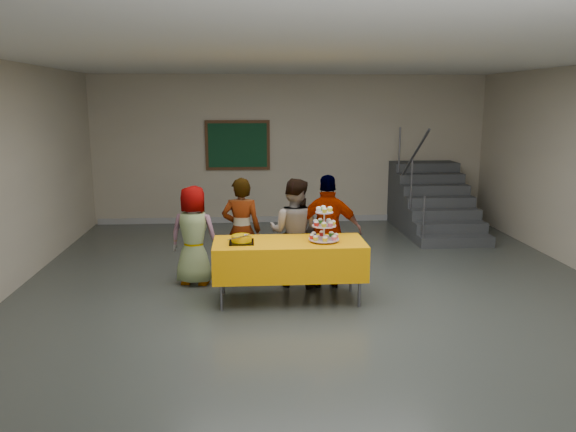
% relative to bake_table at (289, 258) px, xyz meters
% --- Properties ---
extents(room_shell, '(10.00, 10.04, 3.02)m').
position_rel_bake_table_xyz_m(room_shell, '(0.38, -0.26, 1.57)').
color(room_shell, '#4C514C').
rests_on(room_shell, ground).
extents(bake_table, '(1.88, 0.78, 0.77)m').
position_rel_bake_table_xyz_m(bake_table, '(0.00, 0.00, 0.00)').
color(bake_table, '#595960').
rests_on(bake_table, ground).
extents(cupcake_stand, '(0.38, 0.38, 0.44)m').
position_rel_bake_table_xyz_m(cupcake_stand, '(0.43, -0.04, 0.39)').
color(cupcake_stand, silver).
rests_on(cupcake_stand, bake_table).
extents(bear_cake, '(0.32, 0.36, 0.12)m').
position_rel_bake_table_xyz_m(bear_cake, '(-0.59, -0.03, 0.27)').
color(bear_cake, black).
rests_on(bear_cake, bake_table).
extents(schoolchild_a, '(0.75, 0.57, 1.37)m').
position_rel_bake_table_xyz_m(schoolchild_a, '(-1.25, 0.76, 0.13)').
color(schoolchild_a, slate).
rests_on(schoolchild_a, ground).
extents(schoolchild_b, '(0.56, 0.40, 1.47)m').
position_rel_bake_table_xyz_m(schoolchild_b, '(-0.60, 0.78, 0.18)').
color(schoolchild_b, slate).
rests_on(schoolchild_b, ground).
extents(schoolchild_c, '(0.87, 0.78, 1.47)m').
position_rel_bake_table_xyz_m(schoolchild_c, '(0.11, 0.62, 0.18)').
color(schoolchild_c, slate).
rests_on(schoolchild_c, ground).
extents(schoolchild_d, '(0.92, 0.44, 1.53)m').
position_rel_bake_table_xyz_m(schoolchild_d, '(0.56, 0.51, 0.21)').
color(schoolchild_d, slate).
rests_on(schoolchild_d, ground).
extents(staircase, '(1.30, 2.40, 2.04)m').
position_rel_bake_table_xyz_m(staircase, '(3.08, 3.85, -0.07)').
color(staircase, '#424447').
rests_on(staircase, ground).
extents(noticeboard, '(1.30, 0.05, 1.00)m').
position_rel_bake_table_xyz_m(noticeboard, '(-0.70, 4.69, 1.04)').
color(noticeboard, '#472B16').
rests_on(noticeboard, ground).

